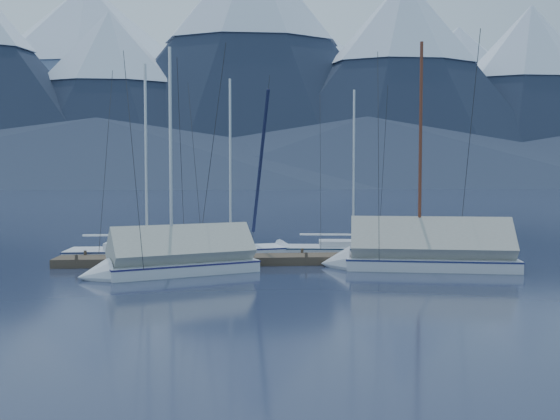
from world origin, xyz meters
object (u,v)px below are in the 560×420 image
object	(u,v)px
sailboat_open_mid	(241,253)
sailboat_covered_near	(415,256)
sailboat_covered_far	(168,262)
sailboat_open_left	(159,255)
sailboat_open_right	(363,252)
person	(458,235)

from	to	relation	value
sailboat_open_mid	sailboat_covered_near	xyz separation A→B (m)	(6.70, -4.22, 0.33)
sailboat_covered_far	sailboat_open_left	bearing A→B (deg)	101.51
sailboat_open_left	sailboat_open_mid	bearing A→B (deg)	9.87
sailboat_open_right	sailboat_covered_far	world-z (taller)	sailboat_covered_far
sailboat_open_mid	sailboat_open_right	size ratio (longest dim) A/B	1.05
sailboat_open_left	sailboat_open_mid	distance (m)	3.63
sailboat_open_left	sailboat_covered_far	bearing A→B (deg)	-78.49
sailboat_open_mid	person	bearing A→B (deg)	-15.35
sailboat_covered_near	sailboat_covered_far	distance (m)	9.43
sailboat_open_left	person	size ratio (longest dim) A/B	5.95
sailboat_open_mid	sailboat_covered_near	size ratio (longest dim) A/B	0.90
sailboat_open_right	person	distance (m)	4.36
sailboat_open_right	person	size ratio (longest dim) A/B	5.31
sailboat_open_right	sailboat_covered_near	xyz separation A→B (m)	(1.14, -4.12, 0.34)
sailboat_open_right	sailboat_open_mid	bearing A→B (deg)	178.96
person	sailboat_covered_near	bearing A→B (deg)	150.27
sailboat_covered_near	sailboat_covered_far	xyz separation A→B (m)	(-9.41, -0.68, -0.04)
sailboat_open_left	sailboat_covered_near	xyz separation A→B (m)	(10.28, -3.60, 0.32)
sailboat_covered_far	sailboat_open_mid	bearing A→B (deg)	61.12
sailboat_open_left	person	world-z (taller)	sailboat_open_left
sailboat_covered_near	person	distance (m)	3.01
sailboat_open_mid	sailboat_open_right	xyz separation A→B (m)	(5.57, -0.10, -0.01)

